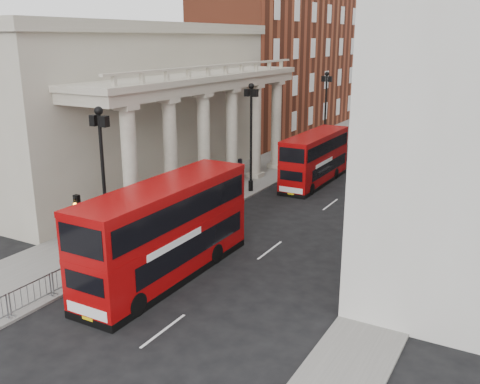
% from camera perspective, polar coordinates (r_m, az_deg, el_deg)
% --- Properties ---
extents(ground, '(260.00, 260.00, 0.00)m').
position_cam_1_polar(ground, '(26.81, -18.62, -10.62)').
color(ground, black).
rests_on(ground, ground).
extents(sidewalk_west, '(6.00, 140.00, 0.12)m').
position_cam_1_polar(sidewalk_west, '(51.70, 4.04, 3.11)').
color(sidewalk_west, slate).
rests_on(sidewalk_west, ground).
extents(sidewalk_east, '(3.00, 140.00, 0.12)m').
position_cam_1_polar(sidewalk_east, '(47.32, 22.40, 0.68)').
color(sidewalk_east, slate).
rests_on(sidewalk_east, ground).
extents(kerb, '(0.20, 140.00, 0.14)m').
position_cam_1_polar(kerb, '(50.55, 7.07, 2.74)').
color(kerb, slate).
rests_on(kerb, ground).
extents(portico_building, '(9.00, 28.00, 12.00)m').
position_cam_1_polar(portico_building, '(44.69, -11.45, 8.52)').
color(portico_building, '#9C9583').
rests_on(portico_building, ground).
extents(brick_building, '(9.00, 32.00, 22.00)m').
position_cam_1_polar(brick_building, '(69.87, 5.03, 15.53)').
color(brick_building, maroon).
rests_on(brick_building, ground).
extents(west_building_far, '(9.00, 30.00, 20.00)m').
position_cam_1_polar(west_building_far, '(99.89, 12.89, 14.79)').
color(west_building_far, '#9C9583').
rests_on(west_building_far, ground).
extents(monument_column, '(8.00, 8.00, 54.20)m').
position_cam_1_polar(monument_column, '(108.40, 23.80, 17.13)').
color(monument_column, '#60605E').
rests_on(monument_column, ground).
extents(lamp_post_south, '(1.05, 0.44, 8.32)m').
position_cam_1_polar(lamp_post_south, '(28.13, -14.38, 1.69)').
color(lamp_post_south, black).
rests_on(lamp_post_south, sidewalk_west).
extents(lamp_post_mid, '(1.05, 0.44, 8.32)m').
position_cam_1_polar(lamp_post_mid, '(40.92, 1.19, 6.61)').
color(lamp_post_mid, black).
rests_on(lamp_post_mid, sidewalk_west).
extents(lamp_post_north, '(1.05, 0.44, 8.32)m').
position_cam_1_polar(lamp_post_north, '(55.41, 9.11, 8.92)').
color(lamp_post_north, black).
rests_on(lamp_post_north, sidewalk_west).
extents(traffic_light, '(0.28, 0.33, 4.30)m').
position_cam_1_polar(traffic_light, '(27.21, -16.86, -2.97)').
color(traffic_light, black).
rests_on(traffic_light, sidewalk_west).
extents(crowd_barriers, '(0.50, 18.75, 1.10)m').
position_cam_1_polar(crowd_barriers, '(28.12, -15.89, -7.58)').
color(crowd_barriers, gray).
rests_on(crowd_barriers, sidewalk_west).
extents(bus_near, '(2.77, 11.28, 4.87)m').
position_cam_1_polar(bus_near, '(26.82, -7.89, -3.95)').
color(bus_near, '#900607').
rests_on(bus_near, ground).
extents(bus_far, '(2.39, 9.68, 4.18)m').
position_cam_1_polar(bus_far, '(44.53, 8.01, 3.66)').
color(bus_far, '#930608').
rests_on(bus_far, ground).
extents(pedestrian_a, '(0.67, 0.56, 1.59)m').
position_cam_1_polar(pedestrian_a, '(40.55, -4.96, 0.68)').
color(pedestrian_a, '#222227').
rests_on(pedestrian_a, sidewalk_west).
extents(pedestrian_b, '(0.82, 0.67, 1.59)m').
position_cam_1_polar(pedestrian_b, '(42.22, -2.31, 1.35)').
color(pedestrian_b, black).
rests_on(pedestrian_b, sidewalk_west).
extents(pedestrian_c, '(0.77, 0.52, 1.54)m').
position_cam_1_polar(pedestrian_c, '(46.34, 0.00, 2.67)').
color(pedestrian_c, black).
rests_on(pedestrian_c, sidewalk_west).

